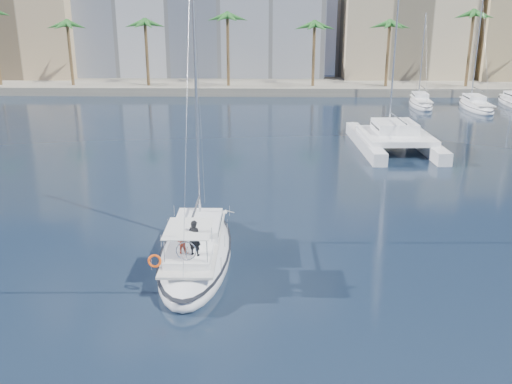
{
  "coord_description": "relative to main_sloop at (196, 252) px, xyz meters",
  "views": [
    {
      "loc": [
        0.09,
        -27.91,
        12.9
      ],
      "look_at": [
        -0.57,
        1.5,
        3.1
      ],
      "focal_mm": 40.0,
      "sensor_mm": 36.0,
      "label": 1
    }
  ],
  "objects": [
    {
      "name": "building_beige",
      "position": [
        25.66,
        70.76,
        9.48
      ],
      "size": [
        20.0,
        14.0,
        20.0
      ],
      "primitive_type": "cube",
      "color": "beige",
      "rests_on": "ground"
    },
    {
      "name": "moored_yacht_a",
      "position": [
        23.66,
        47.76,
        -0.52
      ],
      "size": [
        3.37,
        9.52,
        11.9
      ],
      "primitive_type": null,
      "rotation": [
        0.0,
        0.0,
        -0.07
      ],
      "color": "white",
      "rests_on": "ground"
    },
    {
      "name": "palm_right",
      "position": [
        37.66,
        57.76,
        9.76
      ],
      "size": [
        3.6,
        3.6,
        12.3
      ],
      "color": "brown",
      "rests_on": "ground"
    },
    {
      "name": "catamaran",
      "position": [
        15.38,
        24.69,
        0.65
      ],
      "size": [
        7.15,
        13.4,
        19.0
      ],
      "rotation": [
        0.0,
        0.0,
        0.05
      ],
      "color": "white",
      "rests_on": "ground"
    },
    {
      "name": "palm_centre",
      "position": [
        3.66,
        57.76,
        9.76
      ],
      "size": [
        3.6,
        3.6,
        12.3
      ],
      "color": "brown",
      "rests_on": "ground"
    },
    {
      "name": "main_sloop",
      "position": [
        0.0,
        0.0,
        0.0
      ],
      "size": [
        3.75,
        11.45,
        16.94
      ],
      "rotation": [
        0.0,
        0.0,
        0.01
      ],
      "color": "white",
      "rests_on": "ground"
    },
    {
      "name": "moored_yacht_b",
      "position": [
        30.16,
        45.76,
        -0.52
      ],
      "size": [
        3.32,
        10.83,
        13.72
      ],
      "primitive_type": null,
      "rotation": [
        0.0,
        0.0,
        -0.02
      ],
      "color": "white",
      "rests_on": "ground"
    },
    {
      "name": "building_tan_left",
      "position": [
        -38.34,
        69.76,
        10.48
      ],
      "size": [
        22.0,
        14.0,
        22.0
      ],
      "primitive_type": "cube",
      "color": "tan",
      "rests_on": "ground"
    },
    {
      "name": "ground",
      "position": [
        3.66,
        0.76,
        -0.52
      ],
      "size": [
        160.0,
        160.0,
        0.0
      ],
      "primitive_type": "plane",
      "color": "black",
      "rests_on": "ground"
    },
    {
      "name": "seagull",
      "position": [
        1.14,
        5.44,
        0.21
      ],
      "size": [
        1.11,
        0.48,
        0.21
      ],
      "color": "silver",
      "rests_on": "ground"
    },
    {
      "name": "palm_left",
      "position": [
        -30.34,
        57.76,
        9.76
      ],
      "size": [
        3.6,
        3.6,
        12.3
      ],
      "color": "brown",
      "rests_on": "ground"
    },
    {
      "name": "quay",
      "position": [
        3.66,
        61.76,
        0.08
      ],
      "size": [
        120.0,
        14.0,
        1.2
      ],
      "primitive_type": "cube",
      "color": "gray",
      "rests_on": "ground"
    }
  ]
}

